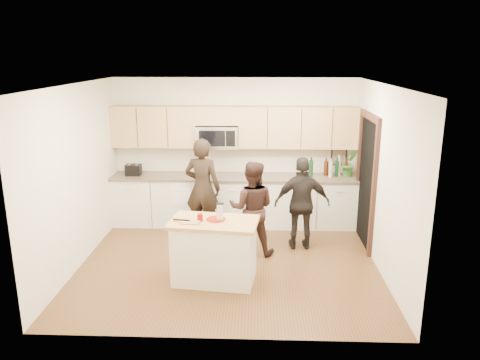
{
  "coord_description": "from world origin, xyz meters",
  "views": [
    {
      "loc": [
        0.43,
        -6.63,
        3.13
      ],
      "look_at": [
        0.16,
        0.35,
        1.23
      ],
      "focal_mm": 35.0,
      "sensor_mm": 36.0,
      "label": 1
    }
  ],
  "objects_px": {
    "island": "(214,251)",
    "woman_right": "(302,204)",
    "woman_center": "(252,208)",
    "toaster": "(133,170)",
    "woman_left": "(203,188)"
  },
  "relations": [
    {
      "from": "island",
      "to": "toaster",
      "type": "xyz_separation_m",
      "value": [
        -1.7,
        2.27,
        0.59
      ]
    },
    {
      "from": "woman_left",
      "to": "woman_right",
      "type": "bearing_deg",
      "value": 178.8
    },
    {
      "from": "island",
      "to": "woman_center",
      "type": "xyz_separation_m",
      "value": [
        0.51,
        0.98,
        0.3
      ]
    },
    {
      "from": "toaster",
      "to": "woman_left",
      "type": "xyz_separation_m",
      "value": [
        1.35,
        -0.58,
        -0.17
      ]
    },
    {
      "from": "toaster",
      "to": "island",
      "type": "bearing_deg",
      "value": -53.19
    },
    {
      "from": "woman_left",
      "to": "woman_right",
      "type": "height_order",
      "value": "woman_left"
    },
    {
      "from": "island",
      "to": "woman_left",
      "type": "distance_m",
      "value": 1.77
    },
    {
      "from": "island",
      "to": "woman_right",
      "type": "bearing_deg",
      "value": 49.5
    },
    {
      "from": "toaster",
      "to": "woman_left",
      "type": "bearing_deg",
      "value": -23.32
    },
    {
      "from": "island",
      "to": "woman_center",
      "type": "bearing_deg",
      "value": 69.3
    },
    {
      "from": "island",
      "to": "woman_right",
      "type": "height_order",
      "value": "woman_right"
    },
    {
      "from": "woman_center",
      "to": "woman_right",
      "type": "distance_m",
      "value": 0.85
    },
    {
      "from": "toaster",
      "to": "woman_right",
      "type": "relative_size",
      "value": 0.18
    },
    {
      "from": "woman_center",
      "to": "woman_right",
      "type": "height_order",
      "value": "woman_right"
    },
    {
      "from": "woman_left",
      "to": "woman_right",
      "type": "xyz_separation_m",
      "value": [
        1.67,
        -0.47,
        -0.1
      ]
    }
  ]
}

